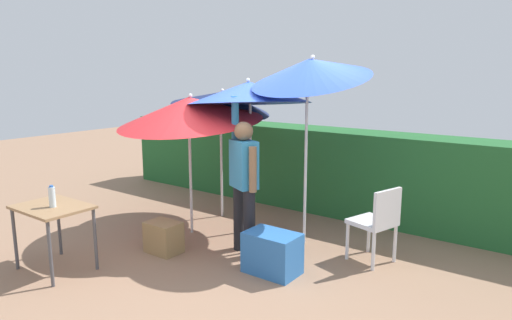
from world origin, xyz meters
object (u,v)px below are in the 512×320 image
Objects in this scene: umbrella_rainbow at (190,110)px; folding_table at (53,214)px; umbrella_navy at (222,101)px; umbrella_orange at (249,93)px; cooler_box at (272,253)px; umbrella_yellow at (310,70)px; bottle_water at (52,197)px; crate_cardboard at (164,237)px; chair_plastic at (377,220)px; person_vendor at (244,178)px.

folding_table is (-0.39, -1.75, -1.03)m from umbrella_rainbow.
umbrella_navy reaches higher than folding_table.
cooler_box is (1.00, -0.91, -1.67)m from umbrella_orange.
umbrella_rainbow is at bearing -158.48° from umbrella_yellow.
cooler_box is at bearing 35.15° from bottle_water.
crate_cardboard is at bearing -107.69° from umbrella_orange.
umbrella_navy is 3.46× the size of cooler_box.
cooler_box is at bearing 34.11° from folding_table.
umbrella_orange is 0.91m from umbrella_yellow.
crate_cardboard is at bearing 62.82° from bottle_water.
folding_table is at bearing -113.49° from umbrella_orange.
umbrella_rainbow is 2.71m from chair_plastic.
crate_cardboard is at bearing -150.67° from chair_plastic.
folding_table is 0.21m from bottle_water.
umbrella_yellow is 3.24m from bottle_water.
person_vendor is at bearing -57.57° from umbrella_orange.
umbrella_yellow is 6.07× the size of crate_cardboard.
umbrella_rainbow is 8.12× the size of bottle_water.
cooler_box reaches higher than crate_cardboard.
crate_cardboard is at bearing -76.86° from umbrella_navy.
folding_table is at bearing -131.12° from person_vendor.
umbrella_orange is 5.20× the size of crate_cardboard.
umbrella_yellow reaches higher than folding_table.
umbrella_rainbow is 1.66m from crate_cardboard.
cooler_box is 2.44m from bottle_water.
umbrella_navy is at bearing 103.14° from crate_cardboard.
folding_table is (-2.79, -2.27, 0.13)m from chair_plastic.
cooler_box is 1.42m from crate_cardboard.
chair_plastic is 3.60m from folding_table.
bottle_water is at bearing -117.18° from crate_cardboard.
bottle_water is at bearing -94.11° from umbrella_navy.
chair_plastic is (1.81, 0.02, -1.38)m from umbrella_orange.
umbrella_yellow reaches higher than chair_plastic.
crate_cardboard is 1.28m from folding_table.
umbrella_orange is 1.14× the size of person_vendor.
umbrella_rainbow is 2.44× the size of folding_table.
umbrella_navy is 2.81m from folding_table.
cooler_box is at bearing -23.74° from person_vendor.
umbrella_yellow is (1.45, 0.57, 0.51)m from umbrella_rainbow.
umbrella_orange is 3.69× the size of cooler_box.
umbrella_orange reaches higher than umbrella_navy.
umbrella_yellow is (0.86, 0.07, 0.29)m from umbrella_orange.
umbrella_navy reaches higher than cooler_box.
umbrella_navy is 2.52× the size of folding_table.
cooler_box is at bearing -81.97° from umbrella_yellow.
umbrella_orange is at bearing 72.31° from crate_cardboard.
chair_plastic is (2.39, 0.52, -1.17)m from umbrella_rainbow.
umbrella_yellow reaches higher than bottle_water.
cooler_box is at bearing -130.89° from chair_plastic.
chair_plastic is at bearing -6.65° from umbrella_navy.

